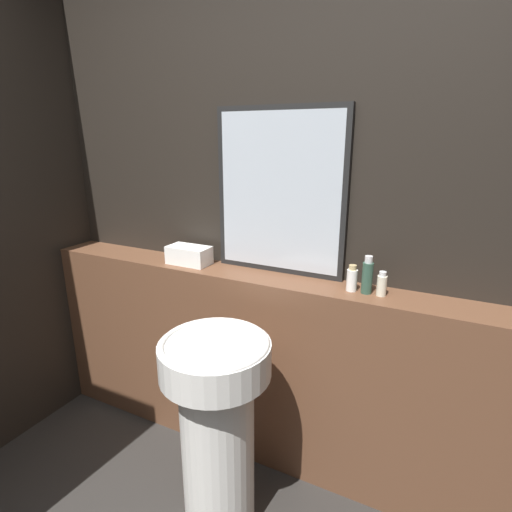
# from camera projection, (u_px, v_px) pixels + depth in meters

# --- Properties ---
(wall_back) EXTENTS (8.00, 0.06, 2.50)m
(wall_back) POSITION_uv_depth(u_px,v_px,m) (289.00, 220.00, 1.94)
(wall_back) COLOR black
(wall_back) RESTS_ON ground_plane
(vanity_counter) EXTENTS (2.69, 0.23, 1.00)m
(vanity_counter) POSITION_uv_depth(u_px,v_px,m) (275.00, 370.00, 2.03)
(vanity_counter) COLOR brown
(vanity_counter) RESTS_ON ground_plane
(pedestal_sink) EXTENTS (0.44, 0.44, 0.89)m
(pedestal_sink) POSITION_uv_depth(u_px,v_px,m) (217.00, 423.00, 1.64)
(pedestal_sink) COLOR silver
(pedestal_sink) RESTS_ON ground_plane
(mirror) EXTENTS (0.65, 0.03, 0.78)m
(mirror) POSITION_uv_depth(u_px,v_px,m) (280.00, 193.00, 1.87)
(mirror) COLOR black
(mirror) RESTS_ON vanity_counter
(towel_stack) EXTENTS (0.22, 0.12, 0.09)m
(towel_stack) POSITION_uv_depth(u_px,v_px,m) (189.00, 255.00, 2.09)
(towel_stack) COLOR white
(towel_stack) RESTS_ON vanity_counter
(shampoo_bottle) EXTENTS (0.05, 0.05, 0.12)m
(shampoo_bottle) POSITION_uv_depth(u_px,v_px,m) (352.00, 279.00, 1.72)
(shampoo_bottle) COLOR white
(shampoo_bottle) RESTS_ON vanity_counter
(conditioner_bottle) EXTENTS (0.05, 0.05, 0.16)m
(conditioner_bottle) POSITION_uv_depth(u_px,v_px,m) (367.00, 276.00, 1.68)
(conditioner_bottle) COLOR #2D4C3D
(conditioner_bottle) RESTS_ON vanity_counter
(lotion_bottle) EXTENTS (0.04, 0.04, 0.11)m
(lotion_bottle) POSITION_uv_depth(u_px,v_px,m) (382.00, 285.00, 1.66)
(lotion_bottle) COLOR beige
(lotion_bottle) RESTS_ON vanity_counter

